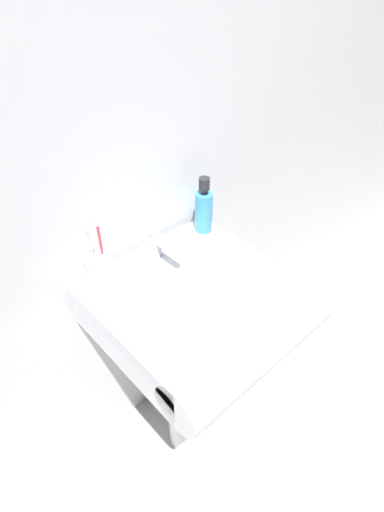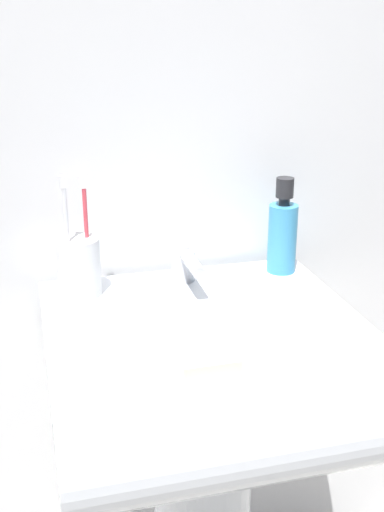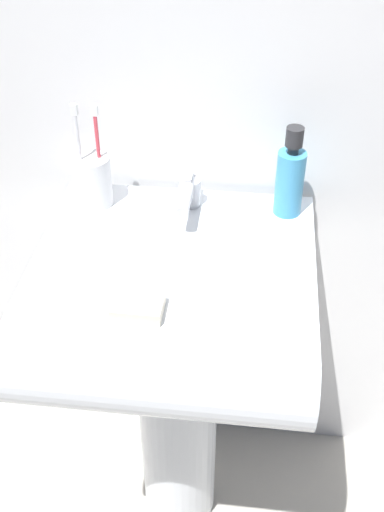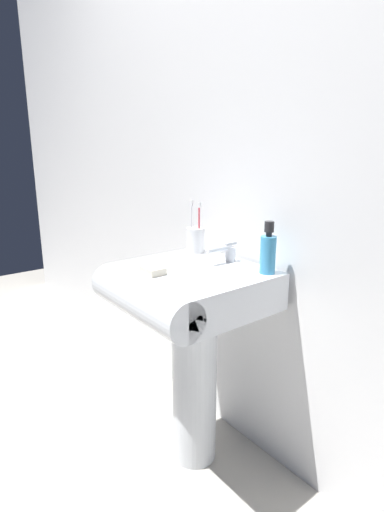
# 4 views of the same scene
# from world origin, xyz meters

# --- Properties ---
(ground_plane) EXTENTS (6.00, 6.00, 0.00)m
(ground_plane) POSITION_xyz_m (0.00, 0.00, 0.00)
(ground_plane) COLOR #ADA89E
(ground_plane) RESTS_ON ground
(sink_pedestal) EXTENTS (0.17, 0.17, 0.65)m
(sink_pedestal) POSITION_xyz_m (0.00, 0.00, 0.33)
(sink_pedestal) COLOR white
(sink_pedestal) RESTS_ON ground
(sink_basin) EXTENTS (0.49, 0.50, 0.13)m
(sink_basin) POSITION_xyz_m (0.00, -0.05, 0.72)
(sink_basin) COLOR white
(sink_basin) RESTS_ON sink_pedestal
(faucet) EXTENTS (0.04, 0.14, 0.07)m
(faucet) POSITION_xyz_m (0.01, 0.14, 0.82)
(faucet) COLOR silver
(faucet) RESTS_ON sink_basin
(toothbrush_cup) EXTENTS (0.07, 0.07, 0.21)m
(toothbrush_cup) POSITION_xyz_m (-0.18, 0.15, 0.84)
(toothbrush_cup) COLOR white
(toothbrush_cup) RESTS_ON sink_basin
(soap_bottle) EXTENTS (0.05, 0.05, 0.18)m
(soap_bottle) POSITION_xyz_m (0.19, 0.16, 0.86)
(soap_bottle) COLOR #3F99CC
(soap_bottle) RESTS_ON sink_basin
(bar_soap) EXTENTS (0.08, 0.06, 0.02)m
(bar_soap) POSITION_xyz_m (-0.04, -0.15, 0.79)
(bar_soap) COLOR silver
(bar_soap) RESTS_ON sink_basin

